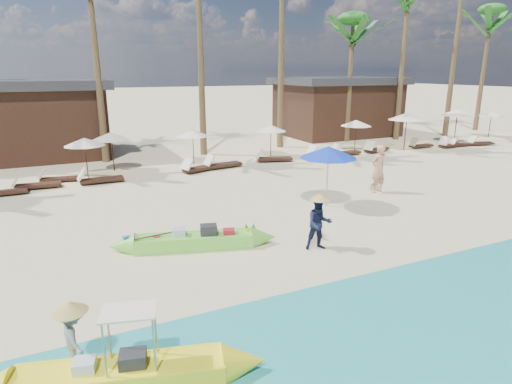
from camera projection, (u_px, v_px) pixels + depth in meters
name	position (u px, v px, depth m)	size (l,w,h in m)	color
ground	(286.00, 244.00, 12.29)	(240.00, 240.00, 0.00)	beige
wet_sand_strip	(415.00, 339.00, 7.93)	(240.00, 4.50, 0.01)	tan
green_canoe	(194.00, 241.00, 11.95)	(5.08, 1.75, 0.66)	#6CD541
yellow_canoe	(121.00, 375.00, 6.68)	(5.09, 1.65, 1.34)	yellow
tourist	(378.00, 169.00, 17.23)	(0.72, 0.47, 1.97)	tan
vendor_green	(319.00, 224.00, 11.76)	(0.73, 0.57, 1.49)	#131A36
vendor_yellow	(74.00, 337.00, 6.84)	(0.67, 0.39, 1.04)	gray
blue_umbrella	(328.00, 152.00, 15.18)	(2.07, 2.07, 2.22)	#99999E
lounger_3_right	(2.00, 191.00, 16.94)	(1.69, 0.55, 0.57)	#331D15
resort_parasol_4	(84.00, 142.00, 19.31)	(1.83, 1.83, 1.88)	#331D15
lounger_4_left	(35.00, 184.00, 17.93)	(1.90, 0.69, 0.63)	#331D15
lounger_4_right	(56.00, 178.00, 19.08)	(1.71, 0.79, 0.56)	#331D15
resort_parasol_5	(111.00, 136.00, 20.75)	(1.87, 1.87, 1.93)	#331D15
lounger_5_left	(98.00, 179.00, 18.81)	(1.92, 0.59, 0.65)	#331D15
resort_parasol_6	(193.00, 133.00, 22.37)	(1.78, 1.78, 1.83)	#331D15
lounger_6_left	(198.00, 167.00, 20.97)	(2.05, 1.23, 0.67)	#331D15
lounger_6_right	(221.00, 164.00, 21.72)	(2.04, 0.87, 0.67)	#331D15
resort_parasol_7	(271.00, 128.00, 24.30)	(1.77, 1.77, 1.82)	#331D15
lounger_7_left	(272.00, 158.00, 23.28)	(2.07, 1.14, 0.67)	#331D15
lounger_7_right	(321.00, 154.00, 24.45)	(1.95, 0.74, 0.65)	#331D15
resort_parasol_8	(356.00, 123.00, 25.86)	(1.86, 1.86, 1.92)	#331D15
lounger_8_left	(344.00, 152.00, 24.93)	(1.92, 0.69, 0.64)	#331D15
resort_parasol_9	(407.00, 116.00, 26.19)	(2.25, 2.25, 2.32)	#331D15
lounger_9_left	(376.00, 149.00, 25.98)	(1.99, 1.07, 0.65)	#331D15
lounger_9_right	(420.00, 145.00, 27.37)	(1.79, 0.61, 0.60)	#331D15
resort_parasol_10	(458.00, 112.00, 28.89)	(2.23, 2.23, 2.30)	#331D15
lounger_10_left	(450.00, 144.00, 27.56)	(2.02, 0.84, 0.67)	#331D15
lounger_10_right	(459.00, 144.00, 27.90)	(1.65, 0.59, 0.55)	#331D15
resort_parasol_11	(492.00, 114.00, 31.53)	(1.86, 1.86, 1.92)	#331D15
lounger_11_left	(480.00, 143.00, 28.32)	(1.82, 0.89, 0.59)	#331D15
palm_6	(353.00, 35.00, 28.22)	(2.08, 2.08, 8.51)	brown
palm_7	(408.00, 5.00, 28.46)	(2.08, 2.08, 11.08)	brown
palm_9	(489.00, 27.00, 33.61)	(2.08, 2.08, 9.82)	brown
pavilion_west	(8.00, 119.00, 23.71)	(10.80, 6.60, 4.30)	#331D15
pavilion_east	(337.00, 106.00, 32.62)	(8.80, 6.60, 4.30)	#331D15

